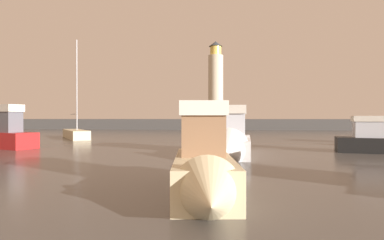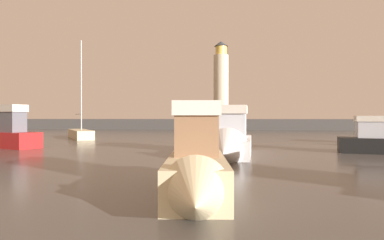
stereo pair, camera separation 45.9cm
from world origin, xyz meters
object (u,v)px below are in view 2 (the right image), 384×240
object	(u,v)px
motorboat_3	(230,140)
motorboat_0	(196,164)
lighthouse	(221,82)
motorboat_4	(2,134)
sailboat_moored	(80,134)

from	to	relation	value
motorboat_3	motorboat_0	bearing A→B (deg)	-95.04
lighthouse	motorboat_4	distance (m)	44.13
motorboat_0	motorboat_4	xyz separation A→B (m)	(-17.42, 13.89, 0.07)
lighthouse	sailboat_moored	xyz separation A→B (m)	(-14.77, -29.53, -8.85)
motorboat_0	motorboat_3	world-z (taller)	motorboat_3
motorboat_0	motorboat_3	distance (m)	9.90
sailboat_moored	motorboat_4	bearing A→B (deg)	-96.87
lighthouse	motorboat_3	world-z (taller)	lighthouse
lighthouse	motorboat_0	distance (m)	54.80
motorboat_4	sailboat_moored	bearing A→B (deg)	83.13
lighthouse	motorboat_0	size ratio (longest dim) A/B	2.29
motorboat_4	sailboat_moored	size ratio (longest dim) A/B	0.70
motorboat_0	motorboat_4	size ratio (longest dim) A/B	0.88
motorboat_3	motorboat_4	bearing A→B (deg)	167.59
motorboat_0	sailboat_moored	distance (m)	29.42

